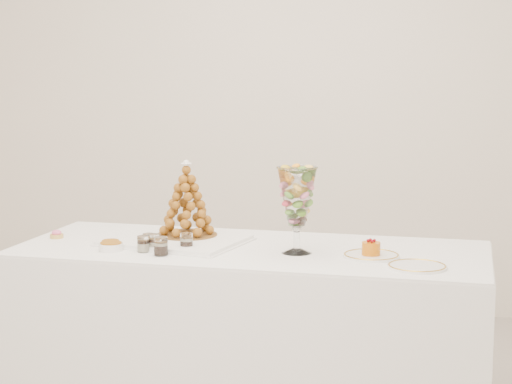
# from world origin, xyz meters

# --- Properties ---
(buffet_table) EXTENTS (2.03, 0.91, 0.75)m
(buffet_table) POSITION_xyz_m (0.10, 0.22, 0.38)
(buffet_table) COLOR white
(buffet_table) RESTS_ON ground
(lace_tray) EXTENTS (0.64, 0.54, 0.02)m
(lace_tray) POSITION_xyz_m (-0.24, 0.26, 0.76)
(lace_tray) COLOR white
(lace_tray) RESTS_ON buffet_table
(macaron_vase) EXTENTS (0.16, 0.16, 0.35)m
(macaron_vase) POSITION_xyz_m (0.31, 0.15, 0.98)
(macaron_vase) COLOR white
(macaron_vase) RESTS_ON buffet_table
(cake_plate) EXTENTS (0.23, 0.23, 0.01)m
(cake_plate) POSITION_xyz_m (0.61, 0.13, 0.76)
(cake_plate) COLOR white
(cake_plate) RESTS_ON buffet_table
(spare_plate) EXTENTS (0.22, 0.22, 0.01)m
(spare_plate) POSITION_xyz_m (0.79, -0.02, 0.76)
(spare_plate) COLOR white
(spare_plate) RESTS_ON buffet_table
(pink_tart) EXTENTS (0.06, 0.06, 0.04)m
(pink_tart) POSITION_xyz_m (-0.79, 0.26, 0.77)
(pink_tart) COLOR tan
(pink_tart) RESTS_ON buffet_table
(verrine_a) EXTENTS (0.05, 0.05, 0.06)m
(verrine_a) POSITION_xyz_m (-0.32, 0.12, 0.79)
(verrine_a) COLOR white
(verrine_a) RESTS_ON buffet_table
(verrine_b) EXTENTS (0.06, 0.06, 0.07)m
(verrine_b) POSITION_xyz_m (-0.28, 0.09, 0.79)
(verrine_b) COLOR white
(verrine_b) RESTS_ON buffet_table
(verrine_c) EXTENTS (0.06, 0.06, 0.07)m
(verrine_c) POSITION_xyz_m (-0.15, 0.12, 0.79)
(verrine_c) COLOR white
(verrine_c) RESTS_ON buffet_table
(verrine_d) EXTENTS (0.06, 0.06, 0.07)m
(verrine_d) POSITION_xyz_m (-0.32, 0.05, 0.79)
(verrine_d) COLOR white
(verrine_d) RESTS_ON buffet_table
(verrine_e) EXTENTS (0.06, 0.06, 0.08)m
(verrine_e) POSITION_xyz_m (-0.23, 0.00, 0.79)
(verrine_e) COLOR white
(verrine_e) RESTS_ON buffet_table
(ramekin_back) EXTENTS (0.08, 0.08, 0.03)m
(ramekin_back) POSITION_xyz_m (-0.49, 0.13, 0.77)
(ramekin_back) COLOR white
(ramekin_back) RESTS_ON buffet_table
(ramekin_front) EXTENTS (0.10, 0.10, 0.03)m
(ramekin_front) POSITION_xyz_m (-0.46, 0.05, 0.77)
(ramekin_front) COLOR white
(ramekin_front) RESTS_ON buffet_table
(croquembouche) EXTENTS (0.27, 0.27, 0.33)m
(croquembouche) POSITION_xyz_m (-0.21, 0.35, 0.94)
(croquembouche) COLOR brown
(croquembouche) RESTS_ON lace_tray
(mousse_cake) EXTENTS (0.07, 0.07, 0.07)m
(mousse_cake) POSITION_xyz_m (0.61, 0.13, 0.79)
(mousse_cake) COLOR #D16709
(mousse_cake) RESTS_ON cake_plate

